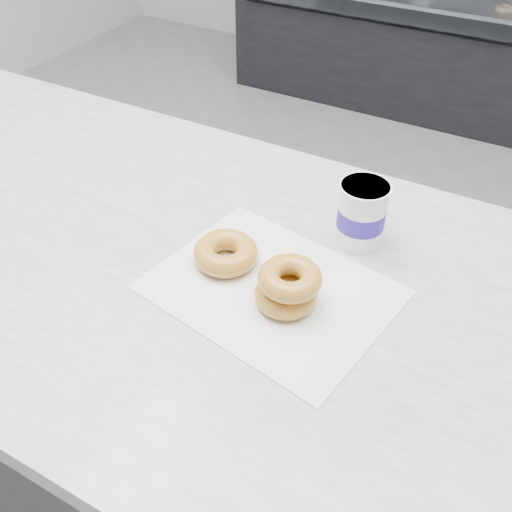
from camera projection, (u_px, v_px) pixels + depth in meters
The scene contains 7 objects.
ground at pixel (281, 347), 1.92m from camera, with size 5.00×5.00×0.00m, color gray.
counter at pixel (161, 397), 1.23m from camera, with size 3.06×0.76×0.90m.
display_case at pixel (466, 16), 3.01m from camera, with size 2.40×0.74×1.25m.
wax_paper at pixel (271, 289), 0.84m from camera, with size 0.34×0.26×0.00m, color silver.
donut_single at pixel (226, 253), 0.88m from camera, with size 0.10×0.10×0.04m, color #C88A37.
donut_stack at pixel (288, 287), 0.80m from camera, with size 0.13×0.13×0.06m.
coffee_cup at pixel (362, 214), 0.89m from camera, with size 0.08×0.08×0.11m.
Camera 1 is at (0.54, -1.14, 1.49)m, focal length 40.00 mm.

